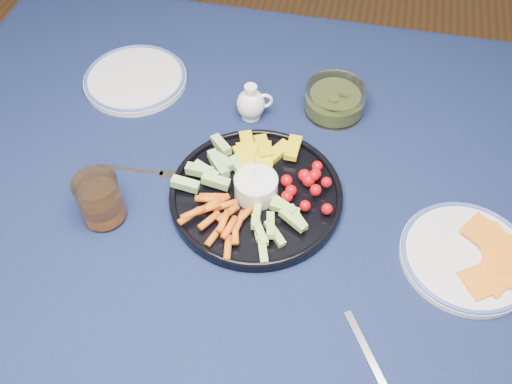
% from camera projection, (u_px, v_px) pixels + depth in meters
% --- Properties ---
extents(dining_table, '(1.67, 1.07, 0.75)m').
position_uv_depth(dining_table, '(310.00, 212.00, 1.15)').
color(dining_table, '#51311B').
rests_on(dining_table, ground).
extents(crudite_platter, '(0.32, 0.32, 0.10)m').
position_uv_depth(crudite_platter, '(255.00, 192.00, 1.05)').
color(crudite_platter, black).
rests_on(crudite_platter, dining_table).
extents(creamer_pitcher, '(0.07, 0.06, 0.08)m').
position_uv_depth(creamer_pitcher, '(251.00, 104.00, 1.17)').
color(creamer_pitcher, white).
rests_on(creamer_pitcher, dining_table).
extents(pickle_bowl, '(0.13, 0.13, 0.06)m').
position_uv_depth(pickle_bowl, '(335.00, 101.00, 1.19)').
color(pickle_bowl, silver).
rests_on(pickle_bowl, dining_table).
extents(cheese_plate, '(0.23, 0.23, 0.03)m').
position_uv_depth(cheese_plate, '(467.00, 255.00, 0.97)').
color(cheese_plate, white).
rests_on(cheese_plate, dining_table).
extents(juice_tumbler, '(0.08, 0.08, 0.09)m').
position_uv_depth(juice_tumbler, '(101.00, 202.00, 1.01)').
color(juice_tumbler, silver).
rests_on(juice_tumbler, dining_table).
extents(fork_left, '(0.16, 0.02, 0.00)m').
position_uv_depth(fork_left, '(144.00, 172.00, 1.10)').
color(fork_left, white).
rests_on(fork_left, dining_table).
extents(fork_right, '(0.12, 0.17, 0.00)m').
position_uv_depth(fork_right, '(379.00, 376.00, 0.85)').
color(fork_right, white).
rests_on(fork_right, dining_table).
extents(side_plate_extra, '(0.23, 0.23, 0.02)m').
position_uv_depth(side_plate_extra, '(135.00, 79.00, 1.26)').
color(side_plate_extra, white).
rests_on(side_plate_extra, dining_table).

